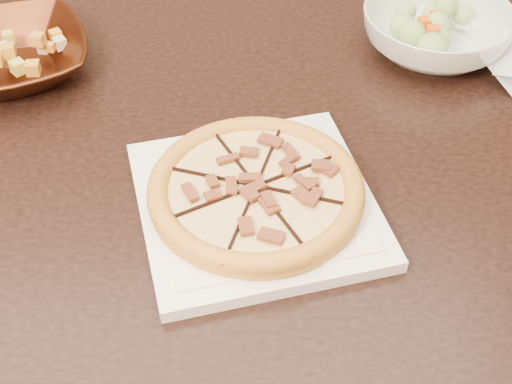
# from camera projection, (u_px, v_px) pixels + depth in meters

# --- Properties ---
(floor) EXTENTS (4.00, 4.00, 0.02)m
(floor) POSITION_uv_depth(u_px,v_px,m) (190.00, 362.00, 1.61)
(floor) COLOR #302111
(floor) RESTS_ON ground
(dining_table) EXTENTS (1.46, 0.97, 0.75)m
(dining_table) POSITION_uv_depth(u_px,v_px,m) (175.00, 186.00, 1.07)
(dining_table) COLOR black
(dining_table) RESTS_ON floor
(plate) EXTENTS (0.34, 0.34, 0.02)m
(plate) POSITION_uv_depth(u_px,v_px,m) (256.00, 203.00, 0.89)
(plate) COLOR white
(plate) RESTS_ON dining_table
(pizza) EXTENTS (0.27, 0.27, 0.03)m
(pizza) POSITION_uv_depth(u_px,v_px,m) (256.00, 190.00, 0.87)
(pizza) COLOR gold
(pizza) RESTS_ON plate
(bronze_bowl) EXTENTS (0.31, 0.31, 0.06)m
(bronze_bowl) POSITION_uv_depth(u_px,v_px,m) (8.00, 58.00, 1.08)
(bronze_bowl) COLOR #472110
(bronze_bowl) RESTS_ON dining_table
(mixed_dish) EXTENTS (0.09, 0.12, 0.03)m
(mixed_dish) POSITION_uv_depth(u_px,v_px,m) (0.00, 33.00, 1.05)
(mixed_dish) COLOR #D4BB85
(mixed_dish) RESTS_ON bronze_bowl
(salad_bowl) EXTENTS (0.28, 0.28, 0.07)m
(salad_bowl) POSITION_uv_depth(u_px,v_px,m) (436.00, 32.00, 1.12)
(salad_bowl) COLOR white
(salad_bowl) RESTS_ON dining_table
(salad) EXTENTS (0.09, 0.12, 0.04)m
(salad) POSITION_uv_depth(u_px,v_px,m) (442.00, 1.00, 1.08)
(salad) COLOR #9ABB69
(salad) RESTS_ON salad_bowl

